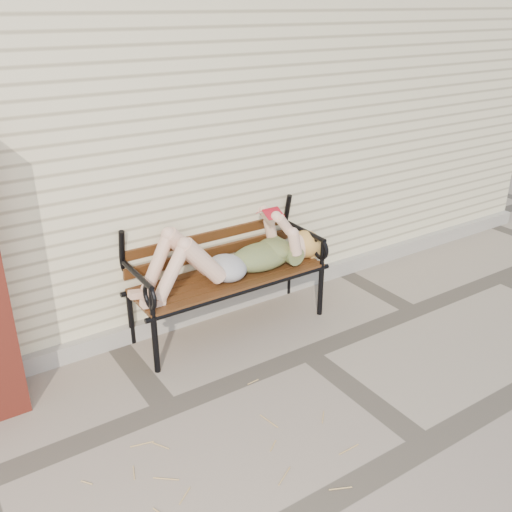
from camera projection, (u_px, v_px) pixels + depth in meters
ground at (307, 353)px, 4.64m from camera, size 80.00×80.00×0.00m
house_wall at (145, 111)px, 6.31m from camera, size 8.00×4.00×3.00m
foundation_strip at (244, 298)px, 5.35m from camera, size 8.00×0.10×0.15m
garden_bench at (222, 254)px, 4.82m from camera, size 1.83×0.73×1.18m
reading_woman at (232, 255)px, 4.70m from camera, size 1.72×0.39×0.54m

